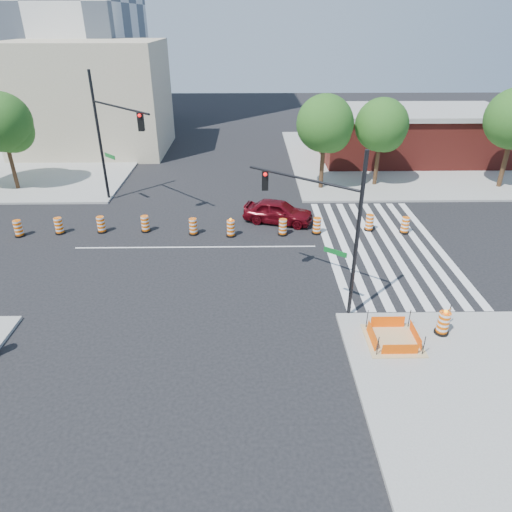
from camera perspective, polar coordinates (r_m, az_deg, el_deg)
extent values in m
plane|color=black|center=(26.84, -7.55, 1.10)|extent=(120.00, 120.00, 0.00)
cube|color=gray|center=(45.94, 18.37, 11.45)|extent=(22.00, 22.00, 0.15)
cube|color=gray|center=(48.35, -27.31, 10.55)|extent=(22.00, 22.00, 0.15)
cube|color=silver|center=(27.05, 9.09, 1.23)|extent=(0.45, 13.50, 0.01)
cube|color=silver|center=(27.22, 10.96, 1.23)|extent=(0.45, 13.50, 0.01)
cube|color=silver|center=(27.42, 12.80, 1.24)|extent=(0.45, 13.50, 0.01)
cube|color=silver|center=(27.64, 14.61, 1.24)|extent=(0.45, 13.50, 0.01)
cube|color=silver|center=(27.90, 16.40, 1.25)|extent=(0.45, 13.50, 0.01)
cube|color=silver|center=(28.18, 18.15, 1.25)|extent=(0.45, 13.50, 0.01)
cube|color=silver|center=(28.48, 19.86, 1.25)|extent=(0.45, 13.50, 0.01)
cube|color=silver|center=(28.81, 21.54, 1.25)|extent=(0.45, 13.50, 0.01)
cube|color=silver|center=(26.84, -7.55, 1.11)|extent=(14.00, 0.12, 0.01)
cube|color=tan|center=(19.82, 16.73, -10.06)|extent=(2.20, 2.20, 0.05)
cube|color=#FB5305|center=(19.00, 17.58, -11.11)|extent=(1.44, 0.02, 0.55)
cube|color=#FB5305|center=(20.35, 16.13, -7.97)|extent=(1.44, 0.02, 0.55)
cube|color=#FB5305|center=(19.42, 14.26, -9.63)|extent=(0.02, 1.44, 0.55)
cube|color=#FB5305|center=(19.95, 19.32, -9.33)|extent=(0.02, 1.44, 0.55)
cylinder|color=black|center=(18.63, 14.98, -10.87)|extent=(0.04, 0.04, 0.90)
cylinder|color=black|center=(19.19, 20.24, -10.51)|extent=(0.04, 0.04, 0.90)
cylinder|color=black|center=(20.01, 13.71, -7.67)|extent=(0.04, 0.04, 0.90)
cylinder|color=black|center=(20.53, 18.62, -7.44)|extent=(0.04, 0.04, 0.90)
cube|color=maroon|center=(45.46, 18.76, 13.88)|extent=(16.00, 8.00, 4.20)
cube|color=gray|center=(45.02, 19.21, 16.71)|extent=(16.50, 8.50, 0.40)
cube|color=#B4AA89|center=(48.76, -20.02, 18.06)|extent=(14.00, 10.00, 10.00)
imported|color=#51070E|center=(29.63, 2.78, 5.59)|extent=(4.81, 3.03, 1.53)
cylinder|color=black|center=(19.25, 12.51, 2.16)|extent=(0.17, 0.17, 7.37)
cylinder|color=black|center=(19.67, 5.79, 9.63)|extent=(4.44, 3.47, 0.11)
cube|color=black|center=(20.83, 1.14, 9.47)|extent=(0.29, 0.26, 0.92)
sphere|color=#FF0C0C|center=(20.56, 1.16, 10.16)|extent=(0.17, 0.17, 0.17)
cube|color=#0C591E|center=(19.99, 9.88, 0.48)|extent=(0.90, 0.71, 0.23)
cylinder|color=black|center=(34.23, -18.99, 13.84)|extent=(0.20, 0.20, 8.76)
cylinder|color=black|center=(30.91, -16.72, 17.38)|extent=(4.68, 4.80, 0.13)
cube|color=black|center=(29.05, -14.21, 15.97)|extent=(0.35, 0.31, 1.09)
sphere|color=#FF0C0C|center=(28.81, -14.37, 16.64)|extent=(0.20, 0.20, 0.20)
cube|color=#0C591E|center=(33.54, -17.81, 11.80)|extent=(0.95, 0.97, 0.27)
cylinder|color=black|center=(20.91, 22.13, -8.79)|extent=(0.60, 0.60, 0.10)
cylinder|color=#EC5A04|center=(20.63, 22.38, -7.68)|extent=(0.48, 0.48, 0.95)
sphere|color=#FF990C|center=(20.34, 22.65, -6.41)|extent=(0.16, 0.16, 0.16)
cube|color=#EC5A04|center=(20.80, 22.60, -6.80)|extent=(0.68, 0.63, 0.29)
cube|color=#EC5A04|center=(20.98, 22.44, -7.56)|extent=(0.68, 0.63, 0.23)
cylinder|color=black|center=(20.60, 22.01, -7.74)|extent=(0.04, 0.04, 1.04)
cylinder|color=black|center=(21.23, 22.97, -6.82)|extent=(0.04, 0.04, 1.04)
cylinder|color=#382314|center=(39.60, -28.27, 10.43)|extent=(0.29, 0.29, 4.58)
sphere|color=#1D4C15|center=(39.00, -29.23, 14.40)|extent=(4.29, 4.29, 4.29)
sphere|color=#1D4C15|center=(39.16, -28.21, 13.59)|extent=(3.15, 3.15, 3.15)
cylinder|color=#382314|center=(35.59, 8.29, 11.67)|extent=(0.33, 0.33, 4.46)
sphere|color=#1D4C15|center=(34.93, 8.61, 16.06)|extent=(4.18, 4.18, 4.18)
sphere|color=#1D4C15|center=(35.46, 9.31, 15.03)|extent=(3.06, 3.06, 3.06)
sphere|color=#1D4C15|center=(34.75, 7.91, 15.34)|extent=(2.79, 2.79, 2.79)
cylinder|color=#382314|center=(37.24, 14.92, 11.57)|extent=(0.30, 0.30, 4.22)
sphere|color=#1D4C15|center=(36.63, 15.43, 15.52)|extent=(3.96, 3.96, 3.96)
sphere|color=#1D4C15|center=(37.16, 15.92, 14.58)|extent=(2.90, 2.90, 2.90)
sphere|color=#1D4C15|center=(36.43, 14.84, 14.89)|extent=(2.64, 2.64, 2.64)
cylinder|color=#382314|center=(40.23, 28.75, 10.66)|extent=(0.35, 0.35, 4.72)
sphere|color=#1D4C15|center=(39.31, 29.17, 14.07)|extent=(2.95, 2.95, 2.95)
cylinder|color=black|center=(31.47, -27.40, 2.31)|extent=(0.60, 0.60, 0.10)
cylinder|color=#EC5A04|center=(31.29, -27.59, 3.14)|extent=(0.48, 0.48, 0.95)
cylinder|color=black|center=(30.80, -23.26, 2.70)|extent=(0.60, 0.60, 0.10)
cylinder|color=#EC5A04|center=(30.61, -23.43, 3.55)|extent=(0.48, 0.48, 0.95)
cylinder|color=black|center=(30.05, -18.66, 2.94)|extent=(0.60, 0.60, 0.10)
cylinder|color=#EC5A04|center=(29.86, -18.80, 3.81)|extent=(0.48, 0.48, 0.95)
cylinder|color=black|center=(29.39, -13.58, 3.11)|extent=(0.60, 0.60, 0.10)
cylinder|color=#EC5A04|center=(29.20, -13.68, 4.00)|extent=(0.48, 0.48, 0.95)
cylinder|color=black|center=(28.46, -7.80, 2.82)|extent=(0.60, 0.60, 0.10)
cylinder|color=#EC5A04|center=(28.26, -7.86, 3.74)|extent=(0.48, 0.48, 0.95)
cylinder|color=black|center=(28.01, -3.14, 2.62)|extent=(0.60, 0.60, 0.10)
cylinder|color=#EC5A04|center=(27.80, -3.17, 3.55)|extent=(0.48, 0.48, 0.95)
sphere|color=#FF990C|center=(27.58, -3.20, 4.59)|extent=(0.16, 0.16, 0.16)
cylinder|color=black|center=(28.17, 3.35, 2.77)|extent=(0.60, 0.60, 0.10)
cylinder|color=#EC5A04|center=(27.96, 3.38, 3.70)|extent=(0.48, 0.48, 0.95)
cylinder|color=black|center=(28.56, 7.56, 2.92)|extent=(0.60, 0.60, 0.10)
cylinder|color=#EC5A04|center=(28.35, 7.62, 3.84)|extent=(0.48, 0.48, 0.95)
cylinder|color=black|center=(29.61, 13.90, 3.25)|extent=(0.60, 0.60, 0.10)
cylinder|color=#EC5A04|center=(29.41, 14.01, 4.14)|extent=(0.48, 0.48, 0.95)
cylinder|color=black|center=(29.84, 18.01, 2.87)|extent=(0.60, 0.60, 0.10)
cylinder|color=#EC5A04|center=(29.64, 18.15, 3.74)|extent=(0.48, 0.48, 0.95)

